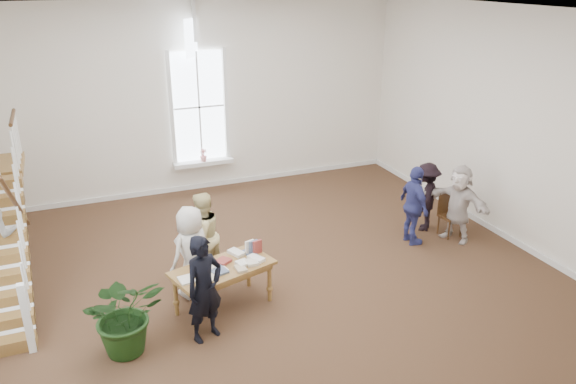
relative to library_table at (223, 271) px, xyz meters
name	(u,v)px	position (x,y,z in m)	size (l,w,h in m)	color
ground	(264,270)	(1.00, 0.91, -0.66)	(10.00, 10.00, 0.00)	#3F2718
room_shell	(203,173)	(1.00, 5.30, -0.26)	(10.49, 10.00, 10.00)	white
library_table	(223,271)	(0.00, 0.00, 0.00)	(1.75, 1.22, 0.81)	brown
police_officer	(204,289)	(-0.46, -0.65, 0.16)	(0.60, 0.39, 1.64)	black
elderly_woman	(192,252)	(-0.36, 0.60, 0.12)	(0.77, 0.50, 1.57)	silver
person_yellow	(202,236)	(-0.06, 1.10, 0.13)	(0.77, 0.60, 1.58)	#DBCB88
woman_cluster_a	(414,206)	(4.09, 0.83, 0.14)	(0.94, 0.39, 1.60)	navy
woman_cluster_b	(426,197)	(4.69, 1.28, 0.06)	(0.93, 0.54, 1.45)	black
woman_cluster_c	(458,203)	(4.99, 0.63, 0.12)	(1.46, 0.46, 1.57)	beige
floor_plant	(125,314)	(-1.57, -0.54, -0.05)	(1.10, 0.95, 1.22)	black
side_chair	(449,212)	(4.99, 0.90, -0.17)	(0.42, 0.42, 0.90)	#36210E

